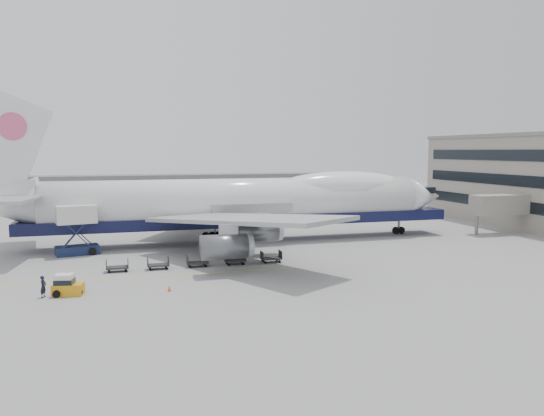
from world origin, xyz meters
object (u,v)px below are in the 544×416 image
object	(u,v)px
catering_truck	(77,227)
ground_worker	(43,287)
airliner	(244,202)
baggage_tug	(67,286)

from	to	relation	value
catering_truck	ground_worker	xyz separation A→B (m)	(-1.48, -19.56, -2.48)
airliner	baggage_tug	bearing A→B (deg)	-133.35
catering_truck	ground_worker	distance (m)	19.78
airliner	baggage_tug	size ratio (longest dim) A/B	23.95
airliner	ground_worker	xyz separation A→B (m)	(-23.44, -23.05, -4.66)
airliner	catering_truck	size ratio (longest dim) A/B	10.97
baggage_tug	catering_truck	bearing A→B (deg)	102.02
ground_worker	baggage_tug	bearing A→B (deg)	-62.52
ground_worker	airliner	bearing A→B (deg)	-24.66
airliner	ground_worker	size ratio (longest dim) A/B	34.78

